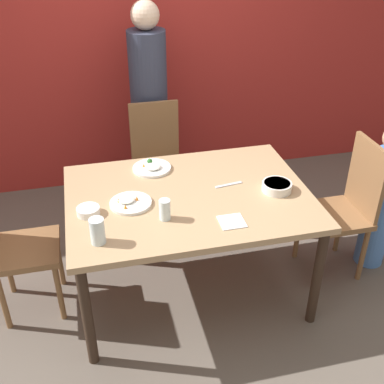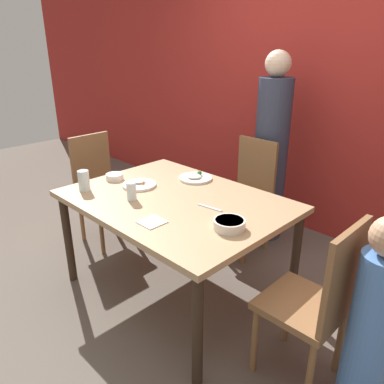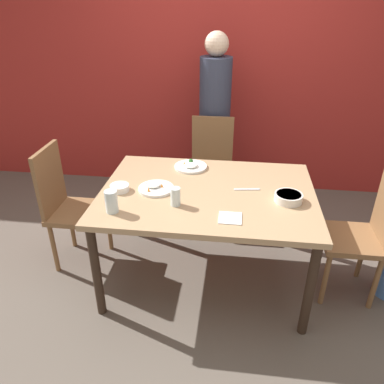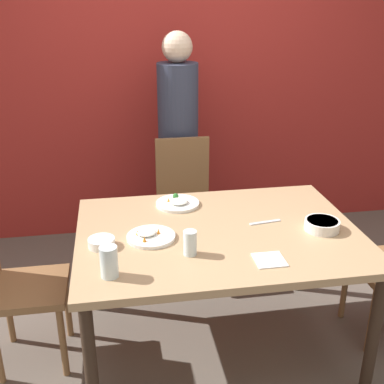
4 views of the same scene
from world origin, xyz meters
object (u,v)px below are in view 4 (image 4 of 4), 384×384
object	(u,v)px
person_adult	(178,154)
glass_water_tall	(190,243)
bowl_curry	(322,225)
plate_rice_adult	(178,203)
chair_adult_spot	(185,204)

from	to	relation	value
person_adult	glass_water_tall	bearing A→B (deg)	-95.79
person_adult	bowl_curry	size ratio (longest dim) A/B	9.11
plate_rice_adult	chair_adult_spot	bearing A→B (deg)	76.76
chair_adult_spot	glass_water_tall	xyz separation A→B (m)	(-0.14, -1.10, 0.29)
chair_adult_spot	plate_rice_adult	distance (m)	0.58
plate_rice_adult	glass_water_tall	distance (m)	0.59
bowl_curry	person_adult	bearing A→B (deg)	114.52
glass_water_tall	plate_rice_adult	bearing A→B (deg)	87.88
person_adult	plate_rice_adult	size ratio (longest dim) A/B	6.55
person_adult	plate_rice_adult	bearing A→B (deg)	-98.34
plate_rice_adult	glass_water_tall	size ratio (longest dim) A/B	2.08
chair_adult_spot	bowl_curry	size ratio (longest dim) A/B	5.31
plate_rice_adult	bowl_curry	bearing A→B (deg)	-32.23
bowl_curry	plate_rice_adult	world-z (taller)	bowl_curry
plate_rice_adult	glass_water_tall	xyz separation A→B (m)	(-0.02, -0.58, 0.05)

